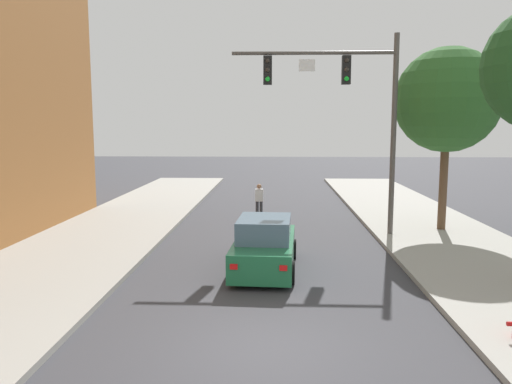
{
  "coord_description": "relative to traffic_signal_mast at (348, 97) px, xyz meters",
  "views": [
    {
      "loc": [
        0.19,
        -9.13,
        4.27
      ],
      "look_at": [
        -0.5,
        7.88,
        2.0
      ],
      "focal_mm": 34.92,
      "sensor_mm": 36.0,
      "label": 1
    }
  ],
  "objects": [
    {
      "name": "ground_plane",
      "position": [
        -2.88,
        -9.88,
        -5.32
      ],
      "size": [
        120.0,
        120.0,
        0.0
      ],
      "primitive_type": "plane",
      "color": "#38383D"
    },
    {
      "name": "car_lead_green",
      "position": [
        -3.01,
        -4.6,
        -4.6
      ],
      "size": [
        2.01,
        4.32,
        1.6
      ],
      "color": "#1E663D",
      "rests_on": "ground"
    },
    {
      "name": "pedestrian_crossing_road",
      "position": [
        -3.45,
        3.45,
        -4.41
      ],
      "size": [
        0.36,
        0.22,
        1.64
      ],
      "color": "#333338",
      "rests_on": "ground"
    },
    {
      "name": "traffic_signal_mast",
      "position": [
        0.0,
        0.0,
        0.0
      ],
      "size": [
        6.18,
        0.38,
        7.5
      ],
      "color": "#514C47",
      "rests_on": "sidewalk_right"
    },
    {
      "name": "street_tree_second",
      "position": [
        3.97,
        0.94,
        -0.07
      ],
      "size": [
        4.09,
        4.09,
        7.17
      ],
      "color": "brown",
      "rests_on": "sidewalk_right"
    }
  ]
}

